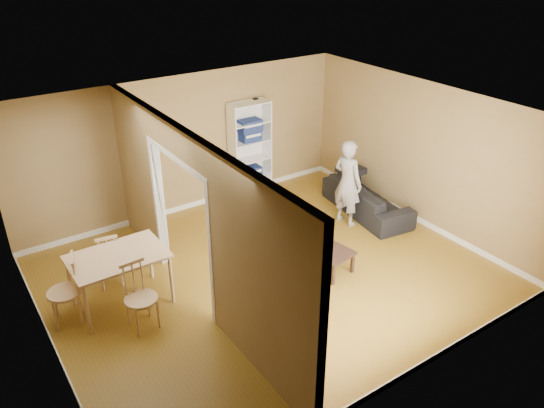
{
  "coord_description": "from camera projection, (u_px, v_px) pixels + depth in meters",
  "views": [
    {
      "loc": [
        -3.84,
        -5.76,
        4.81
      ],
      "look_at": [
        0.2,
        0.2,
        1.1
      ],
      "focal_mm": 35.0,
      "sensor_mm": 36.0,
      "label": 1
    }
  ],
  "objects": [
    {
      "name": "dining_table",
      "position": [
        118.0,
        260.0,
        7.36
      ],
      "size": [
        1.31,
        0.87,
        0.82
      ],
      "rotation": [
        0.0,
        0.0,
        0.01
      ],
      "color": "tan",
      "rests_on": "ground"
    },
    {
      "name": "wall_speaker",
      "position": [
        255.0,
        101.0,
        10.21
      ],
      "size": [
        0.1,
        0.1,
        0.1
      ],
      "primitive_type": "cube",
      "color": "black",
      "rests_on": "room_shell"
    },
    {
      "name": "chair_left",
      "position": [
        64.0,
        290.0,
        7.13
      ],
      "size": [
        0.56,
        0.56,
        1.02
      ],
      "primitive_type": null,
      "rotation": [
        0.0,
        0.0,
        -1.81
      ],
      "color": "tan",
      "rests_on": "ground"
    },
    {
      "name": "paper_box_navy_c",
      "position": [
        250.0,
        124.0,
        10.18
      ],
      "size": [
        0.44,
        0.29,
        0.23
      ],
      "primitive_type": "cube",
      "color": "#101A52",
      "rests_on": "bookshelf"
    },
    {
      "name": "paper_box_navy_b",
      "position": [
        250.0,
        136.0,
        10.29
      ],
      "size": [
        0.39,
        0.25,
        0.2
      ],
      "primitive_type": "cube",
      "color": "navy",
      "rests_on": "bookshelf"
    },
    {
      "name": "partition",
      "position": [
        195.0,
        223.0,
        7.16
      ],
      "size": [
        0.22,
        5.5,
        2.6
      ],
      "primitive_type": null,
      "color": "olive",
      "rests_on": "ground"
    },
    {
      "name": "room_shell",
      "position": [
        268.0,
        201.0,
        7.76
      ],
      "size": [
        6.5,
        6.5,
        6.5
      ],
      "color": "brown",
      "rests_on": "ground"
    },
    {
      "name": "chair_far",
      "position": [
        108.0,
        258.0,
        7.94
      ],
      "size": [
        0.46,
        0.46,
        0.91
      ],
      "primitive_type": null,
      "rotation": [
        0.0,
        0.0,
        3.02
      ],
      "color": "#CCB380",
      "rests_on": "ground"
    },
    {
      "name": "person",
      "position": [
        348.0,
        176.0,
        9.42
      ],
      "size": [
        0.76,
        0.64,
        1.88
      ],
      "primitive_type": "imported",
      "rotation": [
        0.0,
        0.0,
        1.74
      ],
      "color": "slate",
      "rests_on": "ground"
    },
    {
      "name": "chair_near",
      "position": [
        141.0,
        297.0,
        7.04
      ],
      "size": [
        0.47,
        0.47,
        0.97
      ],
      "primitive_type": null,
      "rotation": [
        0.0,
        0.0,
        0.05
      ],
      "color": "tan",
      "rests_on": "ground"
    },
    {
      "name": "coffee_table",
      "position": [
        332.0,
        255.0,
        8.26
      ],
      "size": [
        0.56,
        0.56,
        0.38
      ],
      "rotation": [
        0.0,
        0.0,
        0.17
      ],
      "color": "#332318",
      "rests_on": "ground"
    },
    {
      "name": "sofa",
      "position": [
        367.0,
        194.0,
        10.02
      ],
      "size": [
        2.11,
        1.13,
        0.77
      ],
      "primitive_type": "imported",
      "rotation": [
        0.0,
        0.0,
        1.43
      ],
      "color": "black",
      "rests_on": "ground"
    },
    {
      "name": "bookshelf",
      "position": [
        249.0,
        150.0,
        10.46
      ],
      "size": [
        0.82,
        0.36,
        1.95
      ],
      "color": "white",
      "rests_on": "ground"
    },
    {
      "name": "paper_box_navy_a",
      "position": [
        251.0,
        172.0,
        10.65
      ],
      "size": [
        0.39,
        0.26,
        0.2
      ],
      "primitive_type": "cube",
      "color": "navy",
      "rests_on": "bookshelf"
    },
    {
      "name": "game_controller",
      "position": [
        327.0,
        250.0,
        8.26
      ],
      "size": [
        0.14,
        0.04,
        0.03
      ],
      "primitive_type": "cube",
      "color": "white",
      "rests_on": "coffee_table"
    }
  ]
}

